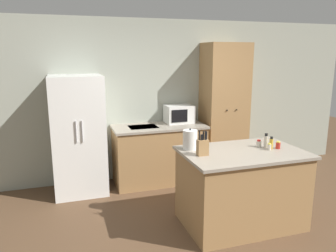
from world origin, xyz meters
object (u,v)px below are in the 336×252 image
Objects in this scene: spice_bottle_tall_dark at (278,145)px; spice_bottle_short_red at (266,141)px; microwave at (179,114)px; spice_bottle_amber_oil at (269,147)px; kettle at (190,140)px; refrigerator at (78,135)px; spice_bottle_green_herb at (259,143)px; spice_bottle_pale_salt at (271,143)px; pantry_cabinet at (224,110)px; knife_block at (203,147)px.

spice_bottle_short_red reaches higher than spice_bottle_tall_dark.
spice_bottle_tall_dark is (0.63, -1.79, -0.11)m from microwave.
spice_bottle_amber_oil is 0.32× the size of kettle.
refrigerator reaches higher than spice_bottle_amber_oil.
spice_bottle_pale_salt is (0.08, -0.13, 0.03)m from spice_bottle_green_herb.
kettle reaches higher than spice_bottle_short_red.
pantry_cabinet reaches higher than kettle.
knife_block reaches higher than spice_bottle_green_herb.
knife_block is at bearing 178.69° from spice_bottle_pale_salt.
spice_bottle_amber_oil is at bearing -3.66° from knife_block.
refrigerator reaches higher than spice_bottle_green_herb.
refrigerator is at bearing 141.84° from spice_bottle_amber_oil.
refrigerator is at bearing 143.90° from spice_bottle_tall_dark.
refrigerator is 2.43m from pantry_cabinet.
pantry_cabinet is 24.27× the size of spice_bottle_tall_dark.
spice_bottle_pale_salt is at bearing -36.98° from refrigerator.
spice_bottle_short_red is 0.68× the size of kettle.
pantry_cabinet reaches higher than spice_bottle_green_herb.
refrigerator is 2.79m from spice_bottle_tall_dark.
spice_bottle_tall_dark is 0.09m from spice_bottle_pale_salt.
knife_block is 0.27m from kettle.
microwave is at bearing 105.38° from spice_bottle_green_herb.
spice_bottle_amber_oil is at bearing -77.44° from spice_bottle_green_herb.
kettle is at bearing -47.65° from refrigerator.
spice_bottle_green_herb is at bearing 122.82° from spice_bottle_pale_salt.
knife_block reaches higher than spice_bottle_short_red.
knife_block is at bearing -79.86° from kettle.
spice_bottle_tall_dark is (2.25, -1.64, 0.09)m from refrigerator.
knife_block is (-1.14, -1.69, -0.09)m from pantry_cabinet.
knife_block is at bearing -101.32° from microwave.
pantry_cabinet is at bearing 55.95° from knife_block.
microwave reaches higher than spice_bottle_amber_oil.
refrigerator reaches higher than knife_block.
microwave reaches higher than spice_bottle_short_red.
microwave reaches higher than kettle.
knife_block is (1.27, -1.61, 0.15)m from refrigerator.
spice_bottle_amber_oil is (0.84, -0.05, -0.06)m from knife_block.
knife_block is at bearing -176.53° from spice_bottle_short_red.
pantry_cabinet is 25.68× the size of spice_bottle_green_herb.
pantry_cabinet reaches higher than spice_bottle_pale_salt.
microwave is 1.90m from spice_bottle_tall_dark.
spice_bottle_green_herb is (-0.34, -1.58, -0.15)m from pantry_cabinet.
spice_bottle_tall_dark is at bearing -16.14° from kettle.
refrigerator is 11.51× the size of spice_bottle_pale_salt.
pantry_cabinet is 12.57× the size of spice_bottle_short_red.
spice_bottle_pale_salt is at bearing -57.18° from spice_bottle_green_herb.
spice_bottle_tall_dark is 0.23m from spice_bottle_green_herb.
refrigerator is at bearing -178.10° from pantry_cabinet.
pantry_cabinet is at bearing 50.20° from kettle.
knife_block is at bearing -172.19° from spice_bottle_green_herb.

